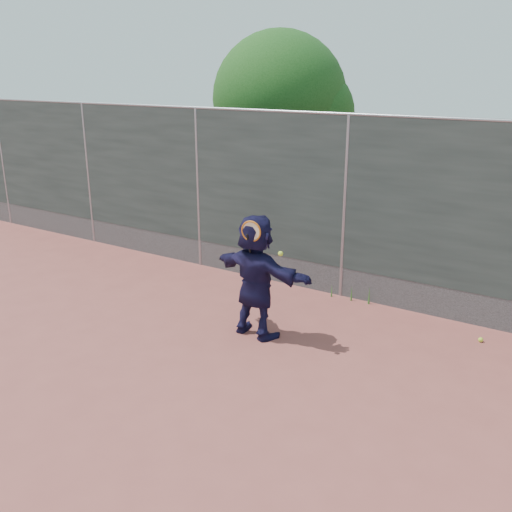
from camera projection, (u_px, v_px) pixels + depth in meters
The scene contains 7 objects.
ground at pixel (219, 387), 6.89m from camera, with size 80.00×80.00×0.00m, color #9E4C42.
player at pixel (256, 276), 7.99m from camera, with size 1.66×0.53×1.79m, color #171439.
ball_ground at pixel (481, 340), 8.01m from camera, with size 0.07×0.07×0.07m, color #C0E031.
fence at pixel (345, 204), 9.20m from camera, with size 20.00×0.06×3.03m.
swing_action at pixel (254, 235), 7.58m from camera, with size 0.64×0.13×0.51m.
tree_left at pixel (286, 103), 12.68m from camera, with size 3.15×3.00×4.53m.
weed_clump at pixel (354, 293), 9.41m from camera, with size 0.68×0.07×0.30m.
Camera 1 is at (3.64, -4.86, 3.64)m, focal length 40.00 mm.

